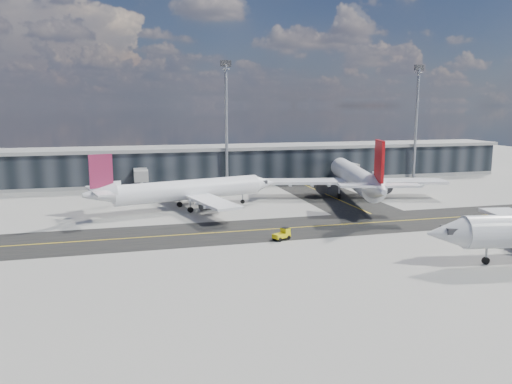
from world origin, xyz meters
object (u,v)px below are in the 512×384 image
Objects in this scene: airliner_af at (186,190)px; service_van at (345,180)px; baggage_tug at (283,234)px; airliner_redtail at (355,178)px.

airliner_af is 6.62× the size of service_van.
baggage_tug is at bearing -133.22° from service_van.
airliner_redtail is 8.03× the size of service_van.
airliner_af is at bearing 176.52° from baggage_tug.
airliner_redtail reaches higher than baggage_tug.
baggage_tug is at bearing 9.57° from airliner_af.
service_van is (30.47, 45.72, -0.05)m from baggage_tug.
airliner_af is at bearing -162.52° from airliner_redtail.
airliner_af is at bearing -161.82° from service_van.
service_van is (6.75, 19.54, -3.57)m from airliner_redtail.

